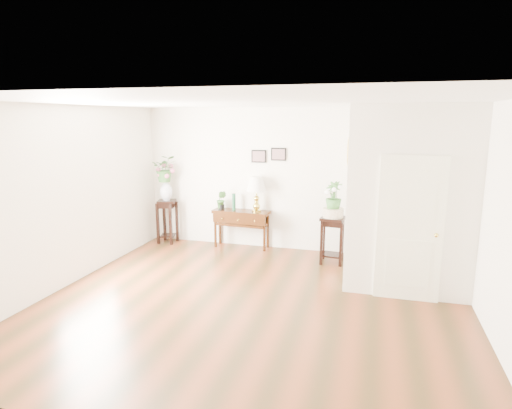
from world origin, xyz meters
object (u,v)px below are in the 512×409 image
at_px(plant_stand_b, 332,240).
at_px(plant_stand_a, 167,221).
at_px(table_lamp, 257,194).
at_px(console_table, 241,229).

bearing_deg(plant_stand_b, plant_stand_a, 173.87).
distance_m(table_lamp, plant_stand_b, 1.76).
bearing_deg(console_table, plant_stand_b, -10.31).
bearing_deg(plant_stand_a, table_lamp, 2.69).
relative_size(table_lamp, plant_stand_a, 0.77).
distance_m(table_lamp, plant_stand_a, 2.04).
bearing_deg(table_lamp, console_table, 180.00).
distance_m(console_table, table_lamp, 0.80).
height_order(console_table, table_lamp, table_lamp).
xyz_separation_m(table_lamp, plant_stand_a, (-1.93, -0.09, -0.66)).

